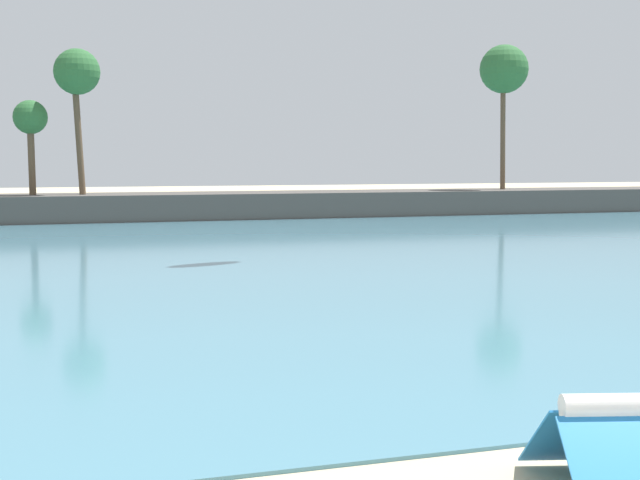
% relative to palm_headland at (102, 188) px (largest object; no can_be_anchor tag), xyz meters
% --- Properties ---
extents(sea, '(220.00, 89.27, 0.06)m').
position_rel_palm_headland_xyz_m(sea, '(1.20, -4.64, -2.20)').
color(sea, teal).
rests_on(sea, ground).
extents(palm_headland, '(91.08, 6.00, 12.83)m').
position_rel_palm_headland_xyz_m(palm_headland, '(0.00, 0.00, 0.00)').
color(palm_headland, '#514C47').
rests_on(palm_headland, ground).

